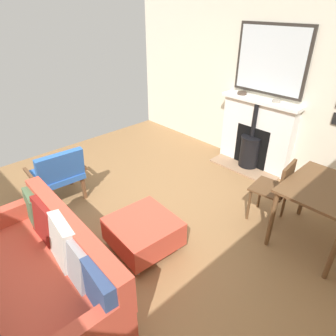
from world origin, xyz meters
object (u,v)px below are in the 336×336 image
(fireplace, at_px, (255,137))
(mantel_bowl_far, at_px, (276,101))
(sofa, at_px, (48,270))
(ottoman, at_px, (143,231))
(mantel_bowl_near, at_px, (242,93))
(dining_chair_near_fireplace, at_px, (277,187))
(dining_table, at_px, (324,196))
(armchair_accent, at_px, (58,172))

(fireplace, distance_m, mantel_bowl_far, 0.69)
(sofa, height_order, ottoman, sofa)
(mantel_bowl_near, xyz_separation_m, dining_chair_near_fireplace, (1.10, 1.33, -0.65))
(ottoman, distance_m, dining_table, 1.96)
(ottoman, bearing_deg, mantel_bowl_far, -179.96)
(armchair_accent, distance_m, dining_chair_near_fireplace, 2.79)
(mantel_bowl_far, height_order, dining_table, mantel_bowl_far)
(dining_table, distance_m, dining_chair_near_fireplace, 0.53)
(mantel_bowl_near, bearing_deg, dining_chair_near_fireplace, 50.34)
(dining_table, bearing_deg, fireplace, -126.22)
(armchair_accent, bearing_deg, mantel_bowl_far, 152.08)
(sofa, bearing_deg, dining_chair_near_fireplace, 161.89)
(mantel_bowl_near, relative_size, dining_chair_near_fireplace, 0.18)
(mantel_bowl_near, height_order, armchair_accent, mantel_bowl_near)
(mantel_bowl_near, height_order, sofa, mantel_bowl_near)
(dining_chair_near_fireplace, bearing_deg, fireplace, -137.98)
(fireplace, height_order, mantel_bowl_near, mantel_bowl_near)
(fireplace, xyz_separation_m, sofa, (3.56, 0.17, -0.14))
(mantel_bowl_near, height_order, ottoman, mantel_bowl_near)
(sofa, bearing_deg, mantel_bowl_near, -171.73)
(mantel_bowl_near, relative_size, sofa, 0.08)
(fireplace, relative_size, dining_chair_near_fireplace, 1.52)
(fireplace, bearing_deg, armchair_accent, -24.10)
(fireplace, relative_size, armchair_accent, 1.60)
(fireplace, bearing_deg, mantel_bowl_far, 94.25)
(dining_table, bearing_deg, mantel_bowl_far, -131.53)
(ottoman, relative_size, armchair_accent, 0.91)
(armchair_accent, relative_size, dining_table, 0.88)
(sofa, distance_m, armchair_accent, 1.61)
(armchair_accent, bearing_deg, fireplace, 155.90)
(ottoman, bearing_deg, fireplace, -174.60)
(fireplace, distance_m, dining_table, 1.85)
(mantel_bowl_near, bearing_deg, armchair_accent, -17.67)
(mantel_bowl_near, xyz_separation_m, ottoman, (2.56, 0.59, -0.92))
(sofa, relative_size, dining_chair_near_fireplace, 2.14)
(fireplace, height_order, armchair_accent, fireplace)
(mantel_bowl_near, distance_m, dining_table, 2.22)
(mantel_bowl_far, xyz_separation_m, armchair_accent, (2.79, -1.48, -0.71))
(dining_table, height_order, dining_chair_near_fireplace, dining_chair_near_fireplace)
(fireplace, relative_size, ottoman, 1.76)
(armchair_accent, bearing_deg, mantel_bowl_near, 162.33)
(sofa, bearing_deg, ottoman, 175.93)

